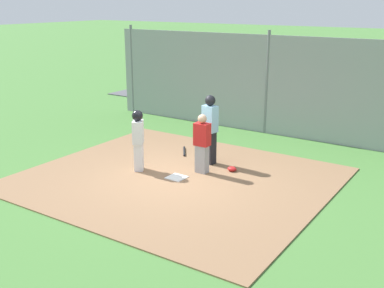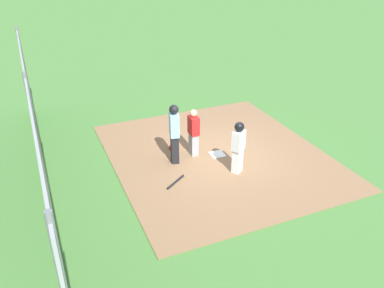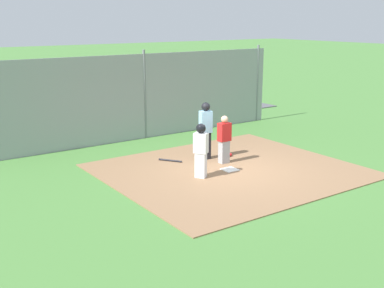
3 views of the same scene
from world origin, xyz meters
name	(u,v)px [view 3 (image 3 of 3)]	position (x,y,z in m)	size (l,w,h in m)	color
ground_plane	(230,171)	(0.00, 0.00, 0.00)	(140.00, 140.00, 0.00)	#477A38
dirt_infield	(230,170)	(0.00, 0.00, 0.01)	(7.20, 6.40, 0.03)	#896647
home_plate	(230,170)	(0.00, 0.00, 0.04)	(0.44, 0.44, 0.02)	white
catcher	(224,139)	(-0.31, -0.68, 0.81)	(0.38, 0.26, 1.52)	#9E9EA3
umpire	(206,129)	(-0.11, -1.39, 1.02)	(0.43, 0.33, 1.86)	black
runner	(201,147)	(1.14, 0.07, 0.92)	(0.43, 0.46, 1.58)	silver
baseball_bat	(170,160)	(0.99, -1.79, 0.06)	(0.06, 0.06, 0.79)	black
catcher_mask	(229,155)	(-0.92, -1.18, 0.09)	(0.24, 0.20, 0.12)	red
backstop_fence	(145,97)	(0.00, -5.11, 1.60)	(12.00, 0.10, 3.35)	#93999E
parking_lot	(96,118)	(0.00, -9.73, 0.02)	(18.00, 5.20, 0.04)	#515156
parked_car_silver	(159,99)	(-3.31, -9.58, 0.61)	(4.38, 2.28, 1.28)	#B2B2B7
parked_car_dark	(90,108)	(0.49, -9.23, 0.61)	(4.23, 1.93, 1.28)	black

